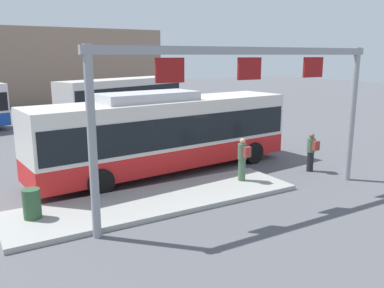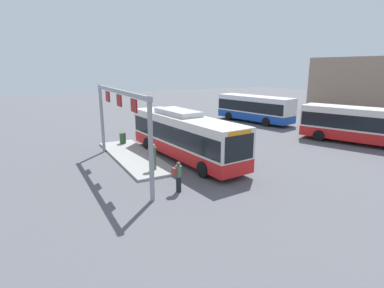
{
  "view_description": "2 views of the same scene",
  "coord_description": "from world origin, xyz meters",
  "views": [
    {
      "loc": [
        -7.6,
        -14.94,
        4.92
      ],
      "look_at": [
        1.15,
        -0.17,
        1.12
      ],
      "focal_mm": 37.67,
      "sensor_mm": 36.0,
      "label": 1
    },
    {
      "loc": [
        19.29,
        -9.84,
        6.54
      ],
      "look_at": [
        1.23,
        -0.04,
        1.35
      ],
      "focal_mm": 28.99,
      "sensor_mm": 36.0,
      "label": 2
    }
  ],
  "objects": [
    {
      "name": "platform_sign_gantry",
      "position": [
        0.56,
        -4.73,
        3.82
      ],
      "size": [
        10.72,
        0.24,
        5.2
      ],
      "color": "gray",
      "rests_on": "ground"
    },
    {
      "name": "bus_background_right",
      "position": [
        4.04,
        15.54,
        1.78
      ],
      "size": [
        11.34,
        6.46,
        3.1
      ],
      "rotation": [
        0.0,
        0.0,
        3.52
      ],
      "color": "red",
      "rests_on": "ground"
    },
    {
      "name": "person_boarding",
      "position": [
        5.35,
        -3.12,
        0.89
      ],
      "size": [
        0.34,
        0.52,
        1.67
      ],
      "rotation": [
        0.0,
        0.0,
        1.57
      ],
      "color": "black",
      "rests_on": "ground"
    },
    {
      "name": "station_building",
      "position": [
        -0.28,
        32.49,
        3.86
      ],
      "size": [
        28.23,
        8.0,
        7.73
      ],
      "primitive_type": "cube",
      "color": "gray",
      "rests_on": "ground"
    },
    {
      "name": "ground_plane",
      "position": [
        0.0,
        0.0,
        0.0
      ],
      "size": [
        120.0,
        120.0,
        0.0
      ],
      "primitive_type": "plane",
      "color": "#56565B"
    },
    {
      "name": "platform_curb",
      "position": [
        -1.96,
        -3.18,
        0.08
      ],
      "size": [
        10.0,
        2.8,
        0.16
      ],
      "primitive_type": "cube",
      "color": "#9E9E99",
      "rests_on": "ground"
    },
    {
      "name": "bus_main",
      "position": [
        -0.01,
        -0.0,
        1.81
      ],
      "size": [
        11.76,
        3.59,
        3.46
      ],
      "rotation": [
        0.0,
        0.0,
        0.09
      ],
      "color": "red",
      "rests_on": "ground"
    },
    {
      "name": "person_waiting_near",
      "position": [
        1.69,
        -3.06,
        1.05
      ],
      "size": [
        0.37,
        0.55,
        1.67
      ],
      "rotation": [
        0.0,
        0.0,
        1.67
      ],
      "color": "#476B4C",
      "rests_on": "platform_curb"
    },
    {
      "name": "trash_bin",
      "position": [
        -5.95,
        -2.83,
        0.61
      ],
      "size": [
        0.52,
        0.52,
        0.9
      ],
      "primitive_type": "cylinder",
      "color": "#2D5133",
      "rests_on": "platform_curb"
    }
  ]
}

